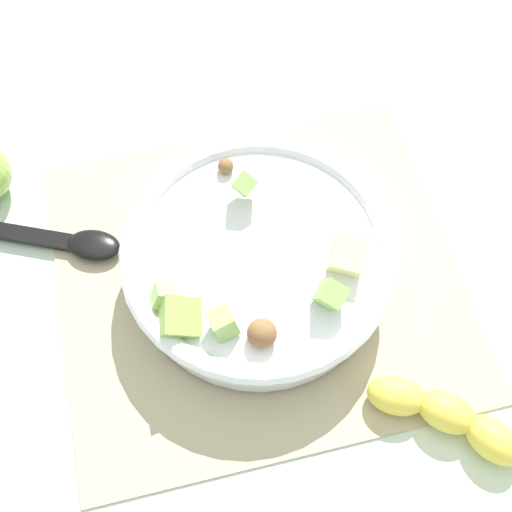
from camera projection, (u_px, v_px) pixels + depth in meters
name	position (u px, v px, depth m)	size (l,w,h in m)	color
ground_plane	(258.00, 277.00, 0.68)	(2.40, 2.40, 0.00)	silver
placemat	(258.00, 276.00, 0.68)	(0.41, 0.37, 0.01)	tan
salad_bowl	(256.00, 261.00, 0.64)	(0.27, 0.27, 0.09)	white
serving_spoon	(49.00, 238.00, 0.69)	(0.22, 0.12, 0.01)	black
banana_whole	(445.00, 416.00, 0.60)	(0.13, 0.12, 0.04)	yellow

